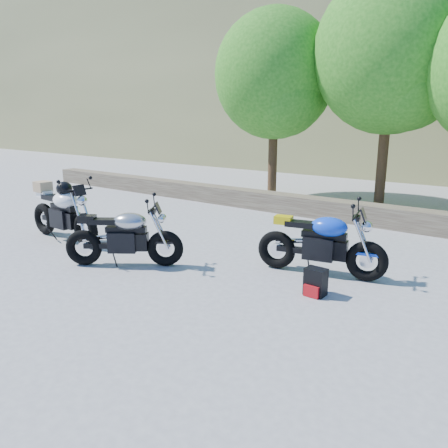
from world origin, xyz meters
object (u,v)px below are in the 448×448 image
(silver_bike, at_px, (125,238))
(blue_bike, at_px, (321,244))
(backpack, at_px, (315,282))
(white_bike, at_px, (63,212))

(silver_bike, xyz_separation_m, blue_bike, (2.94, 1.63, 0.02))
(blue_bike, distance_m, backpack, 0.96)
(white_bike, xyz_separation_m, blue_bike, (5.22, 1.33, -0.10))
(silver_bike, relative_size, blue_bike, 0.84)
(silver_bike, bearing_deg, backpack, -21.42)
(white_bike, bearing_deg, backpack, 7.68)
(backpack, bearing_deg, silver_bike, -164.56)
(blue_bike, bearing_deg, silver_bike, -163.36)
(silver_bike, bearing_deg, white_bike, 137.61)
(silver_bike, bearing_deg, blue_bike, -5.88)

